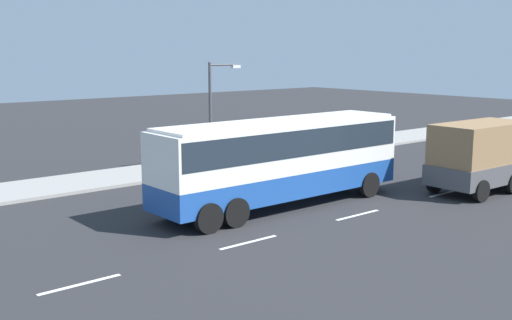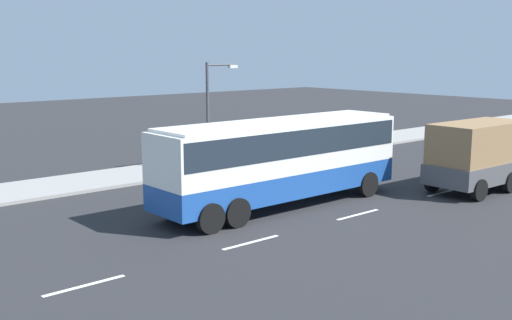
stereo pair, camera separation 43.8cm
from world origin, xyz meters
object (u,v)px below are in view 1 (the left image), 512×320
object	(u,v)px
coach_bus	(281,154)
pedestrian_near_curb	(284,140)
street_lamp	(214,106)
cargo_truck	(490,154)

from	to	relation	value
coach_bus	pedestrian_near_curb	bearing A→B (deg)	47.00
coach_bus	street_lamp	world-z (taller)	street_lamp
pedestrian_near_curb	street_lamp	distance (m)	6.60
coach_bus	cargo_truck	world-z (taller)	coach_bus
pedestrian_near_curb	coach_bus	bearing A→B (deg)	116.78
coach_bus	street_lamp	size ratio (longest dim) A/B	2.04
coach_bus	street_lamp	distance (m)	8.40
cargo_truck	street_lamp	world-z (taller)	street_lamp
coach_bus	pedestrian_near_curb	distance (m)	12.45
cargo_truck	street_lamp	bearing A→B (deg)	122.94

